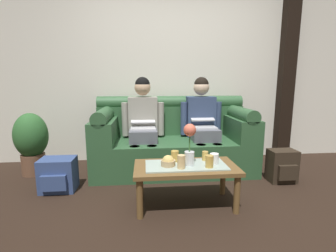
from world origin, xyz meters
TOP-DOWN VIEW (x-y plane):
  - ground_plane at (0.00, 0.00)m, footprint 14.00×14.00m
  - back_wall_patterned at (0.00, 1.70)m, footprint 6.00×0.12m
  - timber_pillar at (1.76, 1.58)m, footprint 0.20×0.20m
  - couch at (0.00, 1.17)m, footprint 2.03×0.88m
  - person_left at (-0.39, 1.17)m, footprint 0.56×0.67m
  - person_right at (0.39, 1.17)m, footprint 0.56×0.67m
  - coffee_table at (0.00, 0.15)m, footprint 0.95×0.49m
  - flower_vase at (0.03, 0.13)m, footprint 0.11×0.11m
  - snack_bowl at (-0.17, 0.13)m, footprint 0.13×0.13m
  - cup_near_left at (0.27, 0.15)m, footprint 0.08×0.08m
  - cup_near_right at (0.21, 0.25)m, footprint 0.06×0.06m
  - cup_far_center at (-0.06, 0.05)m, footprint 0.07×0.07m
  - cup_far_left at (0.20, 0.05)m, footprint 0.07×0.07m
  - cup_far_right at (-0.09, 0.25)m, footprint 0.08×0.08m
  - backpack_left at (-1.30, 0.59)m, footprint 0.36×0.30m
  - backpack_right at (1.22, 0.59)m, footprint 0.31×0.25m
  - potted_plant at (-1.79, 1.13)m, footprint 0.40×0.40m

SIDE VIEW (x-z plane):
  - ground_plane at x=0.00m, z-range 0.00..0.00m
  - backpack_left at x=-1.30m, z-range 0.00..0.35m
  - backpack_right at x=1.22m, z-range 0.00..0.38m
  - coffee_table at x=0.00m, z-range 0.14..0.54m
  - couch at x=0.00m, z-range -0.11..0.86m
  - potted_plant at x=-1.79m, z-range 0.04..0.82m
  - snack_bowl at x=-0.17m, z-range 0.38..0.49m
  - cup_near_right at x=0.21m, z-range 0.40..0.49m
  - cup_near_left at x=0.27m, z-range 0.40..0.50m
  - cup_far_right at x=-0.09m, z-range 0.40..0.50m
  - cup_far_left at x=0.20m, z-range 0.40..0.51m
  - cup_far_center at x=-0.06m, z-range 0.40..0.52m
  - flower_vase at x=0.03m, z-range 0.43..0.81m
  - person_left at x=-0.39m, z-range 0.05..1.27m
  - person_right at x=0.39m, z-range 0.05..1.27m
  - back_wall_patterned at x=0.00m, z-range 0.00..2.90m
  - timber_pillar at x=1.76m, z-range 0.00..2.90m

